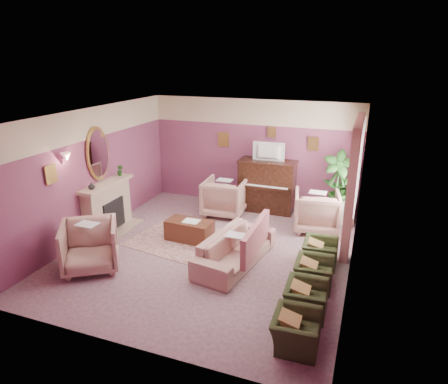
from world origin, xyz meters
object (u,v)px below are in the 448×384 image
(piano, at_px, (267,186))
(floral_armchair_right, at_px, (317,209))
(floral_armchair_left, at_px, (225,195))
(olive_chair_d, at_px, (320,249))
(side_table, at_px, (342,208))
(floral_armchair_front, at_px, (90,244))
(olive_chair_b, at_px, (306,294))
(olive_chair_a, at_px, (296,326))
(sofa, at_px, (235,243))
(olive_chair_c, at_px, (314,269))
(television, at_px, (268,151))
(coffee_table, at_px, (189,230))

(piano, height_order, floral_armchair_right, piano)
(floral_armchair_left, relative_size, olive_chair_d, 1.39)
(floral_armchair_right, xyz_separation_m, side_table, (0.51, 0.71, -0.16))
(floral_armchair_front, relative_size, olive_chair_b, 1.39)
(floral_armchair_right, relative_size, olive_chair_a, 1.39)
(piano, distance_m, sofa, 2.94)
(olive_chair_a, height_order, olive_chair_b, same)
(olive_chair_c, relative_size, side_table, 1.05)
(sofa, relative_size, olive_chair_b, 2.81)
(television, bearing_deg, side_table, -1.15)
(floral_armchair_left, distance_m, olive_chair_d, 3.13)
(coffee_table, bearing_deg, olive_chair_c, -17.50)
(television, bearing_deg, olive_chair_b, -66.99)
(coffee_table, xyz_separation_m, olive_chair_d, (2.80, -0.06, 0.09))
(floral_armchair_right, bearing_deg, olive_chair_d, -79.02)
(olive_chair_b, height_order, olive_chair_c, same)
(olive_chair_c, xyz_separation_m, olive_chair_d, (0.00, 0.82, 0.00))
(olive_chair_b, bearing_deg, television, 113.01)
(olive_chair_c, xyz_separation_m, side_table, (0.20, 3.11, 0.03))
(olive_chair_c, relative_size, olive_chair_d, 1.00)
(floral_armchair_right, distance_m, floral_armchair_front, 4.95)
(olive_chair_c, bearing_deg, side_table, 86.25)
(coffee_table, distance_m, sofa, 1.42)
(side_table, bearing_deg, olive_chair_b, -92.97)
(television, height_order, sofa, television)
(olive_chair_a, xyz_separation_m, olive_chair_d, (0.00, 2.46, 0.00))
(olive_chair_b, bearing_deg, piano, 112.75)
(floral_armchair_left, bearing_deg, floral_armchair_front, -112.48)
(floral_armchair_front, distance_m, side_table, 5.81)
(olive_chair_a, bearing_deg, olive_chair_c, 90.00)
(sofa, bearing_deg, floral_armchair_front, -155.11)
(coffee_table, relative_size, olive_chair_d, 1.36)
(piano, bearing_deg, floral_armchair_right, -30.12)
(piano, xyz_separation_m, side_table, (1.89, -0.09, -0.30))
(floral_armchair_left, height_order, floral_armchair_front, same)
(coffee_table, relative_size, olive_chair_a, 1.36)
(floral_armchair_left, xyz_separation_m, olive_chair_b, (2.60, -3.37, -0.19))
(piano, bearing_deg, floral_armchair_front, -119.77)
(floral_armchair_left, xyz_separation_m, olive_chair_c, (2.60, -2.55, -0.19))
(floral_armchair_left, bearing_deg, floral_armchair_right, -3.63)
(coffee_table, bearing_deg, television, 63.76)
(floral_armchair_right, relative_size, floral_armchair_front, 1.00)
(piano, distance_m, olive_chair_a, 5.14)
(sofa, bearing_deg, olive_chair_c, -10.07)
(television, relative_size, floral_armchair_left, 0.78)
(coffee_table, bearing_deg, floral_armchair_left, 83.11)
(coffee_table, height_order, floral_armchair_left, floral_armchair_left)
(floral_armchair_front, distance_m, olive_chair_a, 4.10)
(floral_armchair_right, xyz_separation_m, floral_armchair_front, (-3.71, -3.28, 0.00))
(olive_chair_d, bearing_deg, coffee_table, 178.70)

